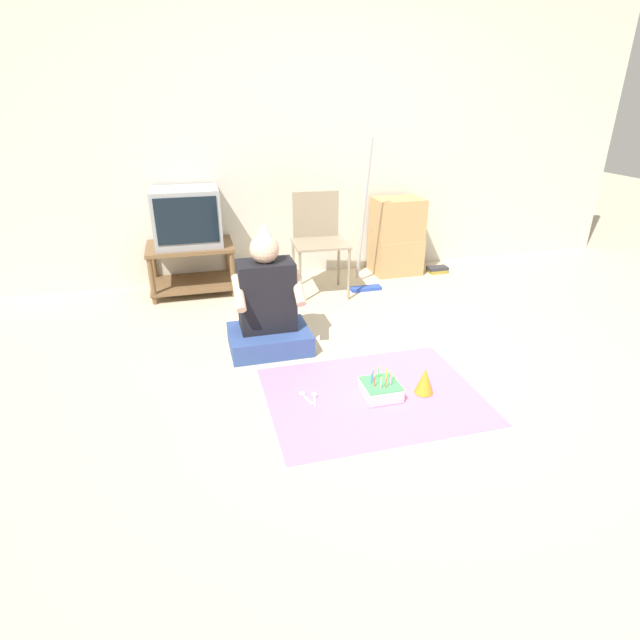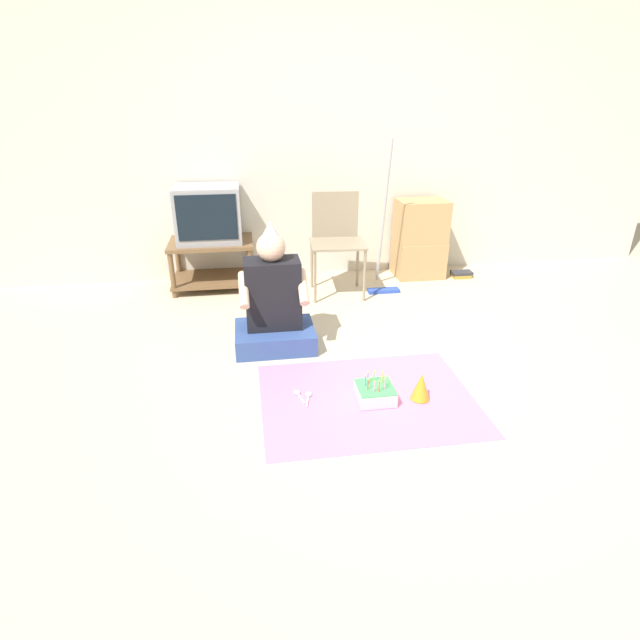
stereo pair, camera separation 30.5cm
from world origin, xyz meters
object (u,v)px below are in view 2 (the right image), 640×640
at_px(folding_chair, 336,235).
at_px(book_pile, 461,274).
at_px(dust_mop, 384,248).
at_px(birthday_cake, 375,393).
at_px(tv, 208,214).
at_px(party_hat_blue, 421,386).
at_px(cardboard_box_stack, 419,239).
at_px(person_seated, 274,306).

xyz_separation_m(folding_chair, book_pile, (1.26, 0.17, -0.48)).
xyz_separation_m(dust_mop, birthday_cake, (-0.51, -1.73, -0.34)).
relative_size(book_pile, birthday_cake, 0.93).
distance_m(tv, dust_mop, 1.55).
bearing_deg(party_hat_blue, cardboard_box_stack, 71.80).
bearing_deg(tv, person_seated, -69.63).
relative_size(dust_mop, book_pile, 6.69).
height_order(folding_chair, party_hat_blue, folding_chair).
bearing_deg(birthday_cake, party_hat_blue, -7.01).
relative_size(dust_mop, party_hat_blue, 7.96).
bearing_deg(party_hat_blue, folding_chair, 95.34).
bearing_deg(cardboard_box_stack, book_pile, -17.93).
bearing_deg(dust_mop, party_hat_blue, -97.94).
xyz_separation_m(folding_chair, cardboard_box_stack, (0.86, 0.30, -0.15)).
xyz_separation_m(tv, birthday_cake, (0.99, -2.05, -0.62)).
bearing_deg(tv, folding_chair, -14.55).
height_order(tv, cardboard_box_stack, tv).
bearing_deg(tv, birthday_cake, -64.27).
xyz_separation_m(folding_chair, party_hat_blue, (0.17, -1.80, -0.42)).
xyz_separation_m(person_seated, birthday_cake, (0.52, -0.79, -0.25)).
bearing_deg(person_seated, cardboard_box_stack, 40.95).
bearing_deg(folding_chair, person_seated, -122.19).
bearing_deg(book_pile, folding_chair, -172.16).
xyz_separation_m(folding_chair, birthday_cake, (-0.09, -1.77, -0.46)).
bearing_deg(book_pile, dust_mop, -166.25).
xyz_separation_m(person_seated, party_hat_blue, (0.78, -0.82, -0.21)).
bearing_deg(tv, party_hat_blue, -59.04).
bearing_deg(folding_chair, party_hat_blue, -84.66).
bearing_deg(person_seated, party_hat_blue, -46.53).
distance_m(person_seated, party_hat_blue, 1.15).
xyz_separation_m(folding_chair, dust_mop, (0.41, -0.03, -0.12)).
xyz_separation_m(book_pile, party_hat_blue, (-1.09, -1.97, 0.06)).
bearing_deg(party_hat_blue, tv, 120.96).
height_order(cardboard_box_stack, birthday_cake, cardboard_box_stack).
bearing_deg(birthday_cake, person_seated, 123.32).
relative_size(folding_chair, book_pile, 4.40).
bearing_deg(dust_mop, cardboard_box_stack, 37.15).
relative_size(cardboard_box_stack, dust_mop, 0.55).
bearing_deg(person_seated, book_pile, 31.48).
bearing_deg(person_seated, folding_chair, 57.81).
height_order(folding_chair, birthday_cake, folding_chair).
xyz_separation_m(folding_chair, person_seated, (-0.61, -0.97, -0.21)).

